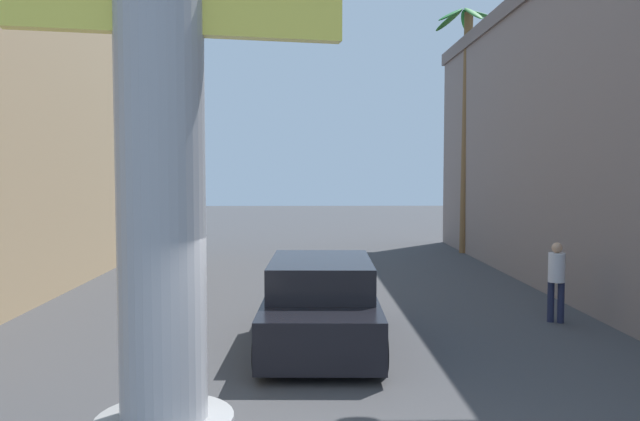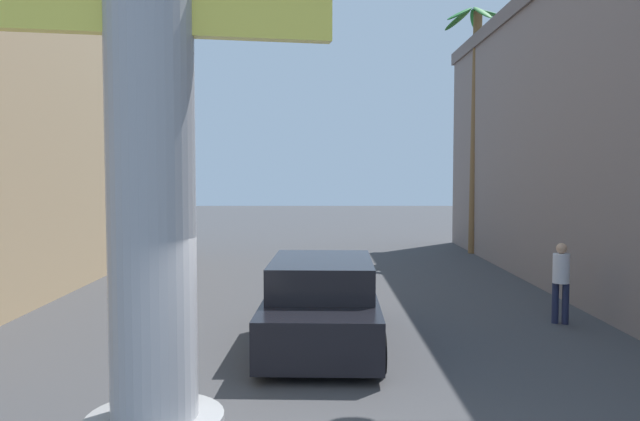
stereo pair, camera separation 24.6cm
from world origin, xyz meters
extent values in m
plane|color=#424244|center=(0.00, 10.00, 0.00)|extent=(89.81, 89.81, 0.00)
cylinder|color=#9E9EA3|center=(-1.65, 0.87, 3.82)|extent=(0.86, 0.86, 7.64)
cube|color=#F2E04C|center=(-1.45, 0.87, 4.74)|extent=(3.17, 0.75, 0.56)
cylinder|color=black|center=(-0.85, 7.84, 0.32)|extent=(0.24, 0.65, 0.64)
cylinder|color=black|center=(1.03, 7.79, 0.32)|extent=(0.24, 0.65, 0.64)
cylinder|color=black|center=(-0.95, 4.41, 0.32)|extent=(0.24, 0.65, 0.64)
cylinder|color=black|center=(0.93, 4.35, 0.32)|extent=(0.24, 0.65, 0.64)
cube|color=black|center=(0.04, 6.10, 0.56)|extent=(2.12, 4.96, 0.80)
cube|color=black|center=(0.04, 6.10, 1.26)|extent=(1.90, 2.75, 0.60)
cylinder|color=brown|center=(-6.39, 18.81, 4.68)|extent=(1.05, 0.35, 9.37)
ellipsoid|color=#325F2D|center=(-5.65, 19.17, 9.22)|extent=(1.47, 0.37, 0.59)
ellipsoid|color=#32692D|center=(-6.01, 19.82, 9.25)|extent=(1.08, 1.45, 0.51)
ellipsoid|color=#32742D|center=(-6.42, 19.93, 9.23)|extent=(0.40, 1.48, 0.57)
ellipsoid|color=#2D6E2D|center=(-7.06, 19.54, 9.21)|extent=(1.45, 1.01, 0.64)
ellipsoid|color=#23712D|center=(-7.05, 18.79, 9.13)|extent=(1.35, 1.00, 0.87)
ellipsoid|color=#2D6F2D|center=(-6.47, 18.43, 9.25)|extent=(0.50, 1.51, 0.49)
ellipsoid|color=#1F5F2D|center=(-6.00, 18.54, 9.12)|extent=(1.03, 1.33, 0.88)
cylinder|color=brown|center=(6.07, 19.17, 4.70)|extent=(0.49, 0.61, 9.41)
ellipsoid|color=#21642D|center=(6.61, 19.21, 9.29)|extent=(1.35, 0.44, 0.49)
ellipsoid|color=#1F762D|center=(6.18, 19.88, 9.23)|extent=(0.79, 1.32, 0.68)
ellipsoid|color=#2F752D|center=(5.45, 19.72, 9.20)|extent=(1.13, 1.12, 0.77)
ellipsoid|color=#20722D|center=(5.35, 18.92, 9.22)|extent=(1.28, 0.93, 0.70)
ellipsoid|color=#2B702D|center=(6.14, 18.60, 9.19)|extent=(0.71, 1.28, 0.78)
cylinder|color=#1E233F|center=(4.93, 7.62, 0.43)|extent=(0.14, 0.14, 0.86)
cylinder|color=#1E233F|center=(5.11, 7.53, 0.43)|extent=(0.14, 0.14, 0.86)
cylinder|color=silver|center=(5.02, 7.57, 1.16)|extent=(0.46, 0.46, 0.61)
sphere|color=tan|center=(5.02, 7.57, 1.58)|extent=(0.22, 0.22, 0.22)
camera|label=1|loc=(-0.23, -5.25, 3.13)|focal=35.00mm
camera|label=2|loc=(0.01, -5.25, 3.13)|focal=35.00mm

